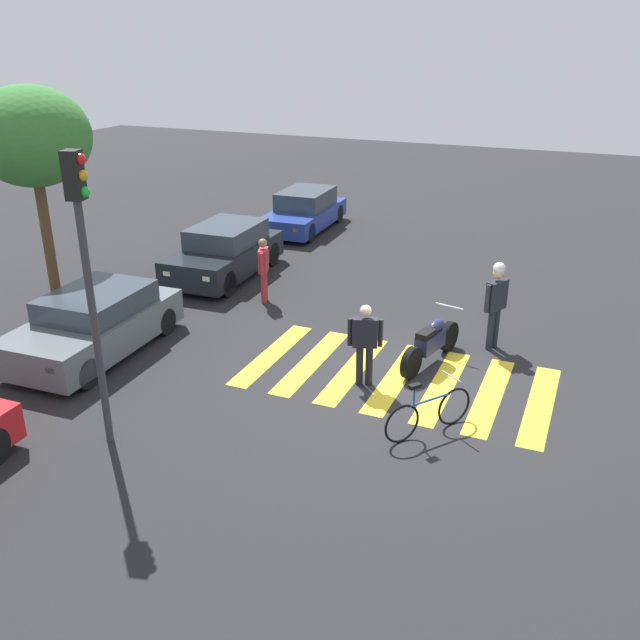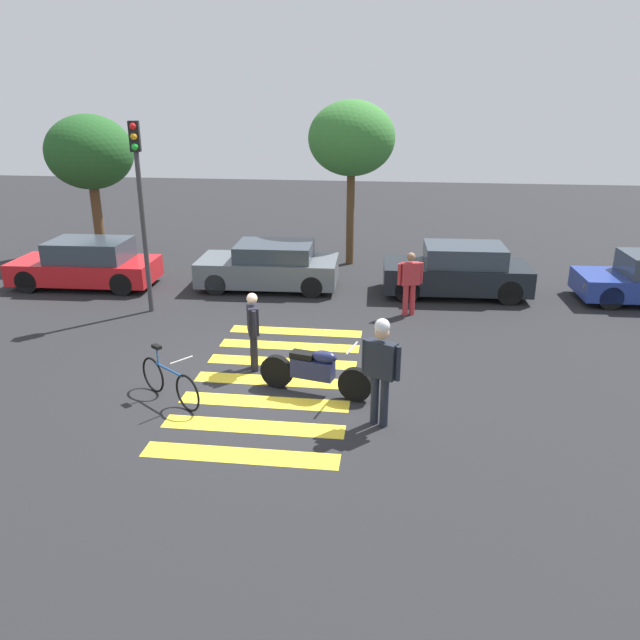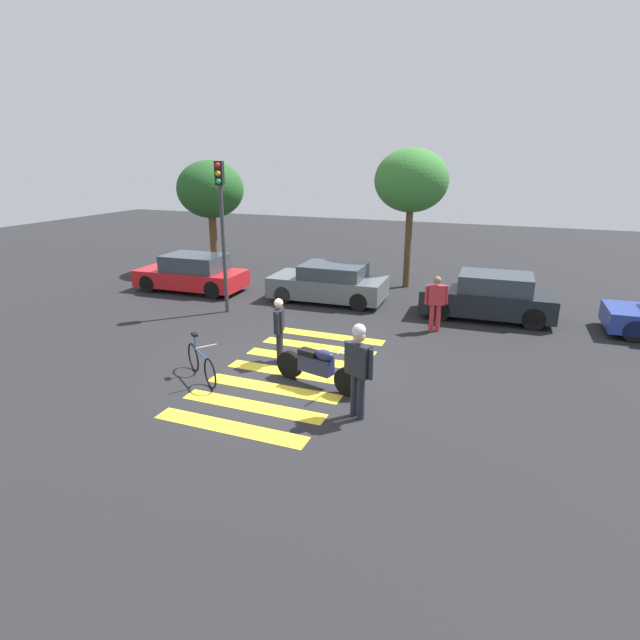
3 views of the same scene
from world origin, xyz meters
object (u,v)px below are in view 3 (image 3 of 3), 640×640
(traffic_light_pole, at_px, (222,215))
(car_red_convertible, at_px, (192,274))
(leaning_bicycle, at_px, (201,364))
(car_grey_coupe, at_px, (329,283))
(pedestrian_bystander, at_px, (436,301))
(officer_on_foot, at_px, (358,364))
(officer_by_motorcycle, at_px, (279,327))
(car_black_suv, at_px, (489,297))
(police_motorcycle, at_px, (318,367))

(traffic_light_pole, bearing_deg, car_red_convertible, 144.10)
(leaning_bicycle, height_order, car_grey_coupe, car_grey_coupe)
(car_grey_coupe, bearing_deg, pedestrian_bystander, -25.58)
(officer_on_foot, bearing_deg, traffic_light_pole, 139.59)
(officer_by_motorcycle, bearing_deg, car_black_suv, 51.42)
(officer_on_foot, height_order, car_grey_coupe, officer_on_foot)
(car_red_convertible, bearing_deg, car_grey_coupe, 5.63)
(officer_by_motorcycle, height_order, car_black_suv, officer_by_motorcycle)
(car_red_convertible, relative_size, car_grey_coupe, 1.02)
(car_grey_coupe, bearing_deg, officer_by_motorcycle, -81.75)
(leaning_bicycle, xyz_separation_m, pedestrian_bystander, (4.36, 5.29, 0.54))
(car_grey_coupe, bearing_deg, leaning_bicycle, -93.15)
(leaning_bicycle, bearing_deg, pedestrian_bystander, 50.55)
(officer_on_foot, xyz_separation_m, traffic_light_pole, (-6.04, 5.14, 2.00))
(officer_on_foot, xyz_separation_m, car_black_suv, (1.89, 7.57, -0.45))
(police_motorcycle, relative_size, officer_on_foot, 1.14)
(car_red_convertible, xyz_separation_m, traffic_light_pole, (2.65, -1.92, 2.47))
(car_black_suv, bearing_deg, officer_by_motorcycle, -128.58)
(police_motorcycle, xyz_separation_m, pedestrian_bystander, (1.78, 4.67, 0.46))
(officer_on_foot, bearing_deg, pedestrian_bystander, 84.49)
(officer_on_foot, distance_m, car_grey_coupe, 8.33)
(car_grey_coupe, bearing_deg, officer_on_foot, -65.78)
(officer_on_foot, bearing_deg, car_black_suv, 75.99)
(officer_on_foot, xyz_separation_m, pedestrian_bystander, (0.55, 5.69, -0.21))
(officer_by_motorcycle, distance_m, pedestrian_bystander, 4.88)
(leaning_bicycle, xyz_separation_m, officer_on_foot, (3.81, -0.40, 0.74))
(car_black_suv, bearing_deg, traffic_light_pole, -162.99)
(officer_on_foot, xyz_separation_m, officer_by_motorcycle, (-2.59, 1.95, -0.21))
(officer_on_foot, xyz_separation_m, car_grey_coupe, (-3.41, 7.59, -0.49))
(police_motorcycle, xyz_separation_m, officer_on_foot, (1.23, -1.02, 0.67))
(police_motorcycle, relative_size, traffic_light_pole, 0.46)
(car_red_convertible, height_order, car_black_suv, car_black_suv)
(police_motorcycle, height_order, car_red_convertible, car_red_convertible)
(leaning_bicycle, relative_size, car_black_suv, 0.36)
(police_motorcycle, distance_m, traffic_light_pole, 6.88)
(officer_on_foot, relative_size, pedestrian_bystander, 1.18)
(officer_by_motorcycle, bearing_deg, officer_on_foot, -36.93)
(police_motorcycle, distance_m, officer_by_motorcycle, 1.72)
(leaning_bicycle, relative_size, car_red_convertible, 0.36)
(police_motorcycle, xyz_separation_m, officer_by_motorcycle, (-1.37, 0.93, 0.46))
(leaning_bicycle, distance_m, officer_by_motorcycle, 2.04)
(officer_by_motorcycle, bearing_deg, leaning_bicycle, -127.96)
(leaning_bicycle, height_order, officer_on_foot, officer_on_foot)
(leaning_bicycle, distance_m, officer_on_foot, 3.90)
(car_red_convertible, xyz_separation_m, car_grey_coupe, (5.28, 0.52, -0.02))
(traffic_light_pole, bearing_deg, officer_on_foot, -40.41)
(police_motorcycle, distance_m, pedestrian_bystander, 5.02)
(officer_by_motorcycle, bearing_deg, police_motorcycle, -34.36)
(officer_by_motorcycle, height_order, car_red_convertible, officer_by_motorcycle)
(pedestrian_bystander, relative_size, car_grey_coupe, 0.40)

